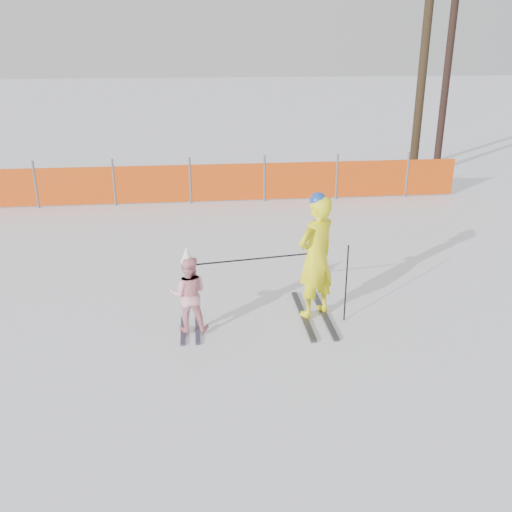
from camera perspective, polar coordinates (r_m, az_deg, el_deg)
The scene contains 6 objects.
ground at distance 8.86m, azimuth 0.36°, elevation -7.21°, with size 120.00×120.00×0.00m, color white.
adult at distance 8.86m, azimuth 6.01°, elevation -0.07°, with size 0.85×1.71×2.04m.
child at distance 8.55m, azimuth -6.76°, elevation -3.74°, with size 0.61×0.88×1.38m.
ski_poles at distance 8.68m, azimuth 3.73°, elevation -1.35°, with size 2.32×0.28×1.27m.
safety_fence at distance 15.47m, azimuth -8.02°, elevation 7.20°, with size 15.37×0.06×1.25m.
tree_trunks at distance 20.08m, azimuth 17.38°, elevation 16.26°, with size 2.20×2.89×5.83m.
Camera 1 is at (-0.92, -7.76, 4.18)m, focal length 40.00 mm.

